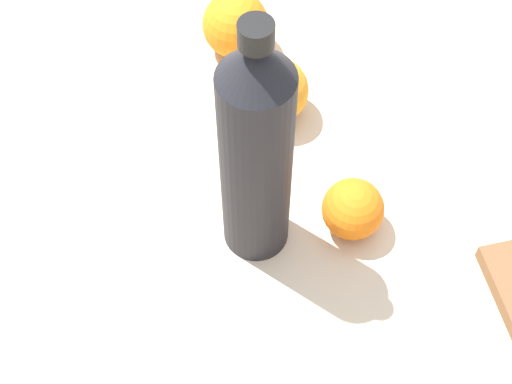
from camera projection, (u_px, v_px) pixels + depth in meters
The scene contains 5 objects.
ground_plane at pixel (281, 204), 0.84m from camera, with size 2.40×2.40×0.00m, color beige.
water_bottle at pixel (256, 154), 0.70m from camera, with size 0.07×0.07×0.31m.
orange_0 at pixel (275, 90), 0.87m from camera, with size 0.08×0.08×0.08m, color orange.
orange_2 at pixel (235, 25), 0.93m from camera, with size 0.08×0.08×0.08m, color orange.
orange_4 at pixel (353, 209), 0.79m from camera, with size 0.07×0.07×0.07m, color orange.
Camera 1 is at (0.13, 0.43, 0.71)m, focal length 54.04 mm.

